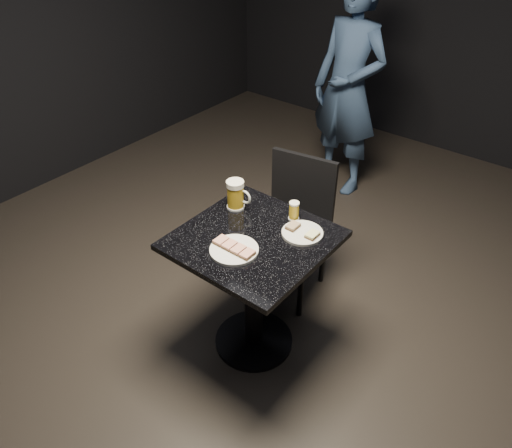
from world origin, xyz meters
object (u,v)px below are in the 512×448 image
object	(u,v)px
beer_mug	(236,195)
chair	(294,219)
table	(254,275)
plate_large	(234,250)
plate_small	(302,233)
beer_tumbler	(294,211)
patron	(348,89)

from	to	relation	value
beer_mug	chair	xyz separation A→B (m)	(0.11, 0.40, -0.33)
beer_mug	table	bearing A→B (deg)	-32.38
table	beer_mug	size ratio (longest dim) A/B	4.75
plate_large	beer_mug	size ratio (longest dim) A/B	1.46
table	plate_large	bearing A→B (deg)	-92.30
plate_small	chair	distance (m)	0.55
plate_large	beer_mug	world-z (taller)	beer_mug
beer_mug	beer_tumbler	world-z (taller)	beer_mug
plate_large	chair	xyz separation A→B (m)	(-0.13, 0.68, -0.26)
patron	chair	world-z (taller)	patron
plate_small	table	size ratio (longest dim) A/B	0.27
beer_mug	plate_small	bearing A→B (deg)	2.87
plate_large	beer_mug	bearing A→B (deg)	128.70
beer_mug	beer_tumbler	size ratio (longest dim) A/B	1.61
beer_tumbler	plate_small	bearing A→B (deg)	-37.02
plate_small	beer_tumbler	distance (m)	0.14
plate_small	chair	xyz separation A→B (m)	(-0.30, 0.38, -0.26)
beer_mug	chair	size ratio (longest dim) A/B	0.18
plate_large	beer_mug	distance (m)	0.38
chair	plate_large	bearing A→B (deg)	-79.61
plate_small	patron	size ratio (longest dim) A/B	0.12
patron	beer_tumbler	distance (m)	1.67
plate_small	beer_tumbler	xyz separation A→B (m)	(-0.11, 0.08, 0.04)
table	chair	world-z (taller)	chair
patron	beer_tumbler	xyz separation A→B (m)	(0.59, -1.57, -0.04)
plate_small	plate_large	bearing A→B (deg)	-119.73
plate_large	table	world-z (taller)	plate_large
patron	beer_mug	bearing A→B (deg)	-71.93
beer_tumbler	table	bearing A→B (deg)	-103.48
plate_small	table	xyz separation A→B (m)	(-0.17, -0.17, -0.25)
plate_large	beer_mug	xyz separation A→B (m)	(-0.23, 0.29, 0.07)
beer_tumbler	plate_large	bearing A→B (deg)	-99.61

